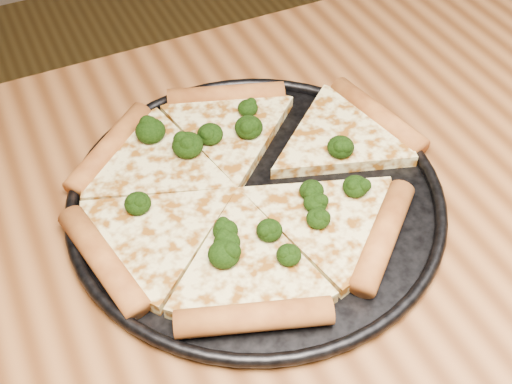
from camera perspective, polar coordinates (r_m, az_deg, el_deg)
name	(u,v)px	position (r m, az deg, el deg)	size (l,w,h in m)	color
dining_table	(344,330)	(0.71, 7.59, -11.76)	(1.20, 0.90, 0.75)	brown
pizza_pan	(256,197)	(0.69, 0.00, -0.47)	(0.39, 0.39, 0.02)	black
pizza	(243,186)	(0.69, -1.09, 0.51)	(0.40, 0.36, 0.03)	#EBDC90
broccoli_florets	(240,176)	(0.68, -1.36, 1.43)	(0.25, 0.25, 0.03)	black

